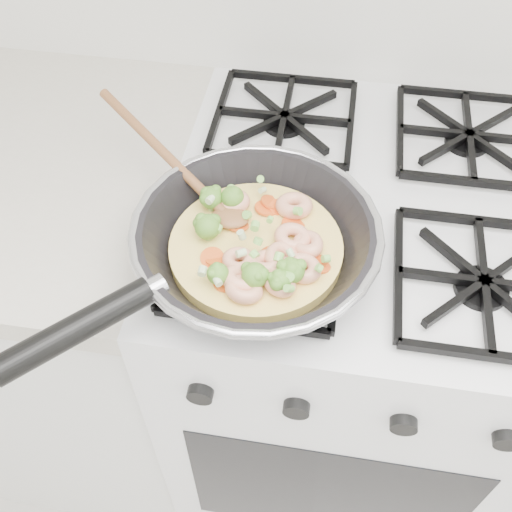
# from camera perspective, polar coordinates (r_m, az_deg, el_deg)

# --- Properties ---
(stove) EXTENTS (0.60, 0.60, 0.92)m
(stove) POSITION_cam_1_polar(r_m,az_deg,el_deg) (1.26, 7.92, -8.77)
(stove) COLOR white
(stove) RESTS_ON ground
(skillet) EXTENTS (0.42, 0.46, 0.10)m
(skillet) POSITION_cam_1_polar(r_m,az_deg,el_deg) (0.76, -0.36, 1.19)
(skillet) COLOR black
(skillet) RESTS_ON stove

